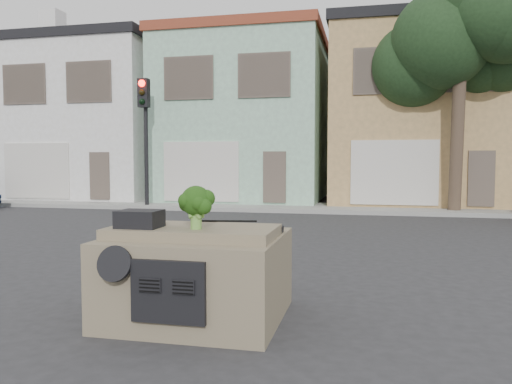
% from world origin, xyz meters
% --- Properties ---
extents(ground_plane, '(120.00, 120.00, 0.00)m').
position_xyz_m(ground_plane, '(0.00, 0.00, 0.00)').
color(ground_plane, '#303033').
rests_on(ground_plane, ground).
extents(sidewalk, '(40.00, 3.00, 0.15)m').
position_xyz_m(sidewalk, '(0.00, 10.50, 0.07)').
color(sidewalk, gray).
rests_on(sidewalk, ground).
extents(townhouse_white, '(7.20, 8.20, 7.55)m').
position_xyz_m(townhouse_white, '(-11.00, 14.50, 3.77)').
color(townhouse_white, white).
rests_on(townhouse_white, ground).
extents(townhouse_mint, '(7.20, 8.20, 7.55)m').
position_xyz_m(townhouse_mint, '(-3.50, 14.50, 3.77)').
color(townhouse_mint, '#9CCBAC').
rests_on(townhouse_mint, ground).
extents(townhouse_tan, '(7.20, 8.20, 7.55)m').
position_xyz_m(townhouse_tan, '(4.00, 14.50, 3.77)').
color(townhouse_tan, tan).
rests_on(townhouse_tan, ground).
extents(traffic_signal, '(0.40, 0.40, 5.10)m').
position_xyz_m(traffic_signal, '(-6.50, 9.50, 2.55)').
color(traffic_signal, black).
rests_on(traffic_signal, ground).
extents(tree_near, '(4.40, 4.00, 8.50)m').
position_xyz_m(tree_near, '(5.00, 9.80, 4.25)').
color(tree_near, '#1D351A').
rests_on(tree_near, ground).
extents(car_dashboard, '(2.00, 1.80, 1.12)m').
position_xyz_m(car_dashboard, '(0.00, -3.00, 0.56)').
color(car_dashboard, '#7A6D54').
rests_on(car_dashboard, ground).
extents(instrument_hump, '(0.48, 0.38, 0.20)m').
position_xyz_m(instrument_hump, '(-0.58, -3.35, 1.22)').
color(instrument_hump, black).
rests_on(instrument_hump, car_dashboard).
extents(wiper_arm, '(0.69, 0.15, 0.02)m').
position_xyz_m(wiper_arm, '(0.28, -2.62, 1.13)').
color(wiper_arm, black).
rests_on(wiper_arm, car_dashboard).
extents(broccoli, '(0.43, 0.43, 0.50)m').
position_xyz_m(broccoli, '(0.10, -3.33, 1.37)').
color(broccoli, '#1A3B0E').
rests_on(broccoli, car_dashboard).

